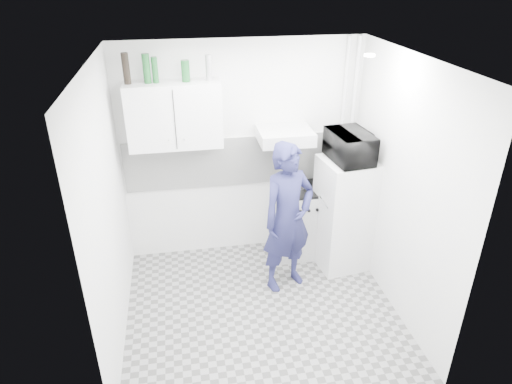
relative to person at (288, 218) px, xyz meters
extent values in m
plane|color=gray|center=(-0.36, -0.39, -0.86)|extent=(2.80, 2.80, 0.00)
plane|color=white|center=(-0.36, -0.39, 1.74)|extent=(2.80, 2.80, 0.00)
plane|color=silver|center=(-0.36, 0.86, 0.44)|extent=(2.80, 0.00, 2.80)
plane|color=silver|center=(-1.76, -0.39, 0.44)|extent=(0.00, 2.60, 2.60)
plane|color=silver|center=(1.04, -0.39, 0.44)|extent=(0.00, 2.60, 2.60)
imported|color=#1F204A|center=(0.00, 0.00, 0.00)|extent=(0.73, 0.61, 1.71)
cube|color=silver|center=(0.29, 0.61, -0.42)|extent=(0.54, 0.54, 0.87)
cube|color=white|center=(0.74, 0.28, -0.18)|extent=(0.63, 0.63, 1.36)
cube|color=black|center=(0.29, 0.61, 0.03)|extent=(0.52, 0.52, 0.03)
cylinder|color=silver|center=(0.29, 0.65, 0.10)|extent=(0.19, 0.19, 0.11)
imported|color=black|center=(0.74, 0.28, 0.66)|extent=(0.62, 0.46, 0.32)
cylinder|color=black|center=(-1.55, 0.68, 1.50)|extent=(0.07, 0.07, 0.31)
cylinder|color=#144C1E|center=(-1.35, 0.68, 1.49)|extent=(0.08, 0.08, 0.29)
cylinder|color=#144C1E|center=(-1.26, 0.68, 1.48)|extent=(0.06, 0.06, 0.26)
cylinder|color=#144C1E|center=(-0.96, 0.68, 1.45)|extent=(0.09, 0.09, 0.22)
cylinder|color=silver|center=(-0.72, 0.68, 1.48)|extent=(0.07, 0.07, 0.26)
cube|color=white|center=(-1.11, 0.68, 0.99)|extent=(1.00, 0.35, 0.70)
cube|color=silver|center=(0.09, 0.61, 0.71)|extent=(0.60, 0.50, 0.14)
cube|color=white|center=(-0.36, 0.84, 0.34)|extent=(2.74, 0.03, 0.60)
cylinder|color=silver|center=(0.94, 0.78, 0.44)|extent=(0.05, 0.05, 2.60)
cylinder|color=silver|center=(0.82, 0.78, 0.44)|extent=(0.04, 0.04, 2.60)
cylinder|color=white|center=(0.64, -0.19, 1.71)|extent=(0.10, 0.10, 0.02)
camera|label=1|loc=(-1.08, -4.10, 2.46)|focal=32.00mm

